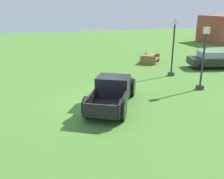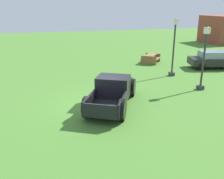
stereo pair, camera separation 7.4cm
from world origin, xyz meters
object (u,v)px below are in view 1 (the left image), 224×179
(pickup_truck_foreground, at_px, (113,91))
(lamp_post_near, at_px, (203,57))
(picnic_table, at_px, (150,57))
(lamp_post_far, at_px, (173,46))
(sedan_distant_b, at_px, (214,59))

(pickup_truck_foreground, height_order, lamp_post_near, lamp_post_near)
(picnic_table, bearing_deg, lamp_post_near, -2.19)
(pickup_truck_foreground, xyz_separation_m, lamp_post_far, (-4.06, 5.80, 1.46))
(lamp_post_near, relative_size, picnic_table, 1.66)
(pickup_truck_foreground, distance_m, lamp_post_near, 6.07)
(pickup_truck_foreground, distance_m, picnic_table, 10.56)
(sedan_distant_b, height_order, lamp_post_far, lamp_post_far)
(pickup_truck_foreground, xyz_separation_m, picnic_table, (-8.55, 6.19, -0.23))
(pickup_truck_foreground, bearing_deg, sedan_distant_b, 116.21)
(sedan_distant_b, xyz_separation_m, lamp_post_near, (4.47, -4.56, 1.28))
(pickup_truck_foreground, relative_size, lamp_post_far, 1.24)
(picnic_table, bearing_deg, lamp_post_far, -4.98)
(lamp_post_far, relative_size, picnic_table, 1.79)
(lamp_post_near, bearing_deg, lamp_post_far, -178.48)
(pickup_truck_foreground, relative_size, lamp_post_near, 1.34)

